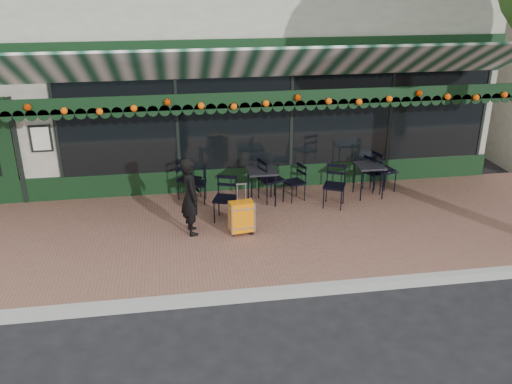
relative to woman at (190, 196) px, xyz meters
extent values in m
plane|color=black|center=(0.86, -2.02, -0.87)|extent=(80.00, 80.00, 0.00)
cube|color=brown|center=(0.86, -0.02, -0.79)|extent=(18.00, 4.00, 0.15)
cube|color=#9E9E99|center=(0.86, -2.10, -0.79)|extent=(18.00, 0.16, 0.15)
cube|color=gray|center=(0.86, 5.98, 1.38)|extent=(12.00, 8.00, 4.50)
cube|color=black|center=(2.06, 1.96, 0.78)|extent=(9.20, 0.04, 2.00)
cube|color=silver|center=(-2.84, 1.92, 0.63)|extent=(0.42, 0.04, 0.55)
cube|color=black|center=(0.86, 0.50, 1.59)|extent=(12.00, 0.03, 0.28)
cylinder|color=#F04907|center=(0.86, 0.44, 1.57)|extent=(11.60, 0.12, 0.12)
imported|color=black|center=(0.00, 0.00, 0.00)|extent=(0.42, 0.57, 1.44)
cube|color=orange|center=(0.89, -0.19, -0.38)|extent=(0.45, 0.29, 0.57)
cube|color=black|center=(0.89, -0.19, -0.69)|extent=(0.45, 0.29, 0.06)
cube|color=silver|center=(0.89, -0.19, 0.08)|extent=(0.19, 0.05, 0.35)
cube|color=black|center=(3.77, 1.15, -0.04)|extent=(0.57, 0.57, 0.04)
cylinder|color=black|center=(3.53, 0.92, -0.39)|extent=(0.03, 0.03, 0.66)
cylinder|color=black|center=(4.00, 0.92, -0.39)|extent=(0.03, 0.03, 0.66)
cylinder|color=black|center=(3.53, 1.39, -0.39)|extent=(0.03, 0.03, 0.66)
cylinder|color=black|center=(4.00, 1.39, -0.39)|extent=(0.03, 0.03, 0.66)
cube|color=black|center=(1.48, 1.14, -0.02)|extent=(0.58, 0.58, 0.04)
cylinder|color=black|center=(1.24, 0.90, -0.38)|extent=(0.03, 0.03, 0.68)
cylinder|color=black|center=(1.73, 0.90, -0.38)|extent=(0.03, 0.03, 0.68)
cylinder|color=black|center=(1.24, 1.39, -0.38)|extent=(0.03, 0.03, 0.68)
cylinder|color=black|center=(1.73, 1.39, -0.38)|extent=(0.03, 0.03, 0.68)
camera|label=1|loc=(-0.24, -8.97, 3.76)|focal=38.00mm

